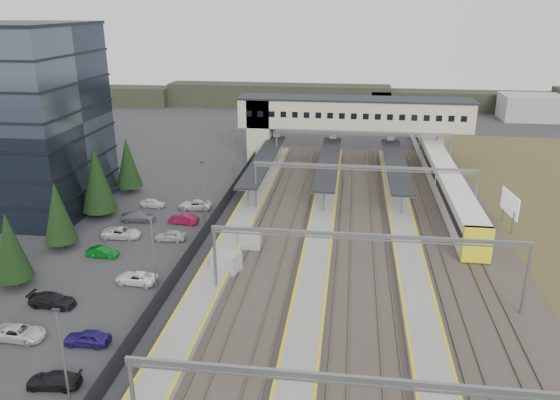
# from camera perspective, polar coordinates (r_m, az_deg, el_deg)

# --- Properties ---
(ground) EXTENTS (220.00, 220.00, 0.00)m
(ground) POSITION_cam_1_polar(r_m,az_deg,el_deg) (60.19, -2.95, -6.23)
(ground) COLOR #2B2B2D
(ground) RESTS_ON ground
(conifer_row) EXTENTS (4.42, 49.82, 9.50)m
(conifer_row) POSITION_cam_1_polar(r_m,az_deg,el_deg) (62.67, -23.93, -2.10)
(conifer_row) COLOR black
(conifer_row) RESTS_ON ground
(car_park) EXTENTS (10.70, 44.76, 1.28)m
(car_park) POSITION_cam_1_polar(r_m,az_deg,el_deg) (59.33, -16.93, -6.88)
(car_park) COLOR #ABAAAF
(car_park) RESTS_ON ground
(lampposts) EXTENTS (0.50, 53.25, 8.07)m
(lampposts) POSITION_cam_1_polar(r_m,az_deg,el_deg) (61.44, -10.17, -1.57)
(lampposts) COLOR slate
(lampposts) RESTS_ON ground
(fence) EXTENTS (0.08, 90.00, 2.00)m
(fence) POSITION_cam_1_polar(r_m,az_deg,el_deg) (65.59, -7.78, -3.17)
(fence) COLOR #26282B
(fence) RESTS_ON ground
(relay_cabin_near) EXTENTS (3.21, 2.72, 2.30)m
(relay_cabin_near) POSITION_cam_1_polar(r_m,az_deg,el_deg) (57.16, -5.65, -6.51)
(relay_cabin_near) COLOR #96989B
(relay_cabin_near) RESTS_ON ground
(relay_cabin_far) EXTENTS (2.45, 2.08, 2.16)m
(relay_cabin_far) POSITION_cam_1_polar(r_m,az_deg,el_deg) (62.42, -3.09, -4.16)
(relay_cabin_far) COLOR #96989B
(relay_cabin_far) RESTS_ON ground
(rail_corridor) EXTENTS (34.00, 90.00, 0.92)m
(rail_corridor) POSITION_cam_1_polar(r_m,az_deg,el_deg) (63.73, 6.17, -4.51)
(rail_corridor) COLOR #3D342E
(rail_corridor) RESTS_ON ground
(canopies) EXTENTS (23.10, 30.00, 3.28)m
(canopies) POSITION_cam_1_polar(r_m,az_deg,el_deg) (83.29, 5.12, 4.05)
(canopies) COLOR black
(canopies) RESTS_ON ground
(footbridge) EXTENTS (40.40, 6.40, 11.20)m
(footbridge) POSITION_cam_1_polar(r_m,az_deg,el_deg) (96.95, 6.04, 8.69)
(footbridge) COLOR beige
(footbridge) RESTS_ON ground
(gantries) EXTENTS (28.40, 62.28, 7.17)m
(gantries) POSITION_cam_1_polar(r_m,az_deg,el_deg) (59.75, 8.86, -0.40)
(gantries) COLOR slate
(gantries) RESTS_ON ground
(train) EXTENTS (3.13, 65.35, 3.94)m
(train) POSITION_cam_1_polar(r_m,az_deg,el_deg) (91.64, 16.01, 3.72)
(train) COLOR silver
(train) RESTS_ON ground
(billboard) EXTENTS (0.72, 5.45, 4.55)m
(billboard) POSITION_cam_1_polar(r_m,az_deg,el_deg) (73.14, 22.88, -0.46)
(billboard) COLOR slate
(billboard) RESTS_ON ground
(treeline_far) EXTENTS (170.00, 19.00, 7.00)m
(treeline_far) POSITION_cam_1_polar(r_m,az_deg,el_deg) (147.93, 12.97, 10.15)
(treeline_far) COLOR black
(treeline_far) RESTS_ON ground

